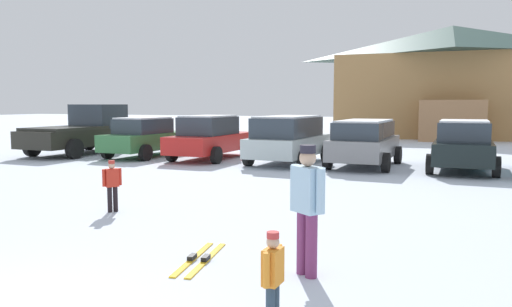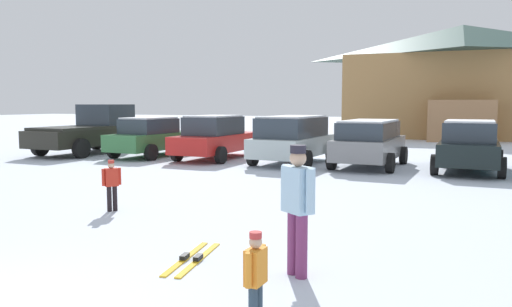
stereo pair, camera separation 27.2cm
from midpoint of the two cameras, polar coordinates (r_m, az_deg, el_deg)
ski_lodge at (r=36.47m, az=22.58°, el=7.73°), size 15.15×11.83×7.41m
parked_green_coupe at (r=21.01m, az=-11.47°, el=1.90°), size 2.21×4.26×1.63m
parked_red_sedan at (r=19.76m, az=-4.21°, el=1.87°), size 2.12×4.65×1.73m
parked_silver_wagon at (r=18.23m, az=4.69°, el=1.77°), size 2.37×4.33×1.74m
parked_grey_wagon at (r=17.66m, az=13.26°, el=1.34°), size 2.23×4.24×1.62m
parked_black_sedan at (r=17.42m, az=23.58°, el=0.81°), size 2.11×4.15×1.66m
pickup_truck at (r=23.18m, az=-17.82°, el=2.50°), size 2.57×5.58×2.15m
skier_adult_in_blue_parka at (r=6.30m, az=6.02°, el=-5.63°), size 0.53×0.43×1.67m
skier_child_in_orange_jacket at (r=4.83m, az=1.62°, el=-13.90°), size 0.15×0.37×0.99m
skier_child_in_red_jacket at (r=10.49m, az=-15.46°, el=-3.20°), size 0.27×0.33×1.05m
pair_of_skis at (r=7.18m, az=-6.19°, el=-11.81°), size 0.55×1.61×0.08m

